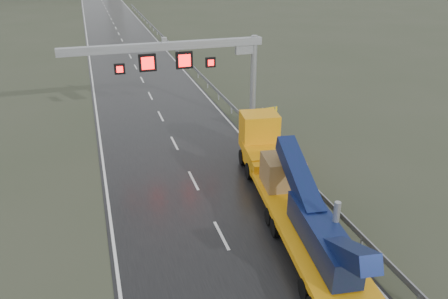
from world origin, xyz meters
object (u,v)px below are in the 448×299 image
object	(u,v)px
exit_sign_pair	(269,116)
striped_barrier	(260,138)
heavy_haul_truck	(288,187)
sign_gantry	(193,61)

from	to	relation	value
exit_sign_pair	striped_barrier	distance (m)	1.97
heavy_haul_truck	striped_barrier	world-z (taller)	heavy_haul_truck
sign_gantry	heavy_haul_truck	size ratio (longest dim) A/B	0.82
exit_sign_pair	striped_barrier	bearing A→B (deg)	-141.90
sign_gantry	striped_barrier	size ratio (longest dim) A/B	14.71
heavy_haul_truck	striped_barrier	distance (m)	9.35
striped_barrier	exit_sign_pair	bearing A→B (deg)	29.53
heavy_haul_truck	striped_barrier	xyz separation A→B (m)	(1.98, 9.06, -1.13)
sign_gantry	exit_sign_pair	distance (m)	6.97
exit_sign_pair	heavy_haul_truck	bearing A→B (deg)	-114.24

